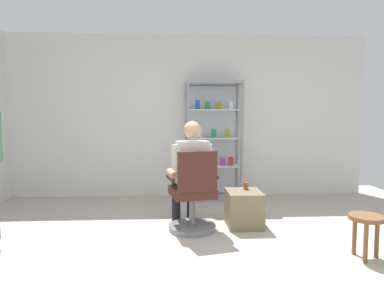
% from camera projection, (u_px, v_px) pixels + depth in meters
% --- Properties ---
extents(ground_plane, '(7.20, 7.20, 0.00)m').
position_uv_depth(ground_plane, '(203.00, 279.00, 2.73)').
color(ground_plane, '#B2A899').
extents(back_wall, '(6.00, 0.10, 2.70)m').
position_uv_depth(back_wall, '(188.00, 116.00, 5.61)').
color(back_wall, silver).
rests_on(back_wall, ground).
extents(display_cabinet_main, '(0.90, 0.45, 1.90)m').
position_uv_depth(display_cabinet_main, '(213.00, 140.00, 5.42)').
color(display_cabinet_main, gray).
rests_on(display_cabinet_main, ground).
extents(office_chair, '(0.61, 0.58, 0.96)m').
position_uv_depth(office_chair, '(193.00, 198.00, 3.85)').
color(office_chair, slate).
rests_on(office_chair, ground).
extents(seated_shopkeeper, '(0.55, 0.61, 1.29)m').
position_uv_depth(seated_shopkeeper, '(190.00, 169.00, 3.98)').
color(seated_shopkeeper, black).
rests_on(seated_shopkeeper, ground).
extents(storage_crate, '(0.41, 0.47, 0.43)m').
position_uv_depth(storage_crate, '(244.00, 208.00, 4.06)').
color(storage_crate, '#72664C').
rests_on(storage_crate, ground).
extents(tea_glass, '(0.06, 0.06, 0.09)m').
position_uv_depth(tea_glass, '(246.00, 186.00, 4.13)').
color(tea_glass, brown).
rests_on(tea_glass, storage_crate).
extents(wooden_stool, '(0.32, 0.32, 0.42)m').
position_uv_depth(wooden_stool, '(366.00, 224.00, 3.11)').
color(wooden_stool, brown).
rests_on(wooden_stool, ground).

